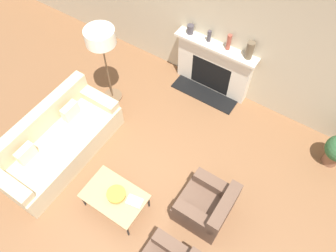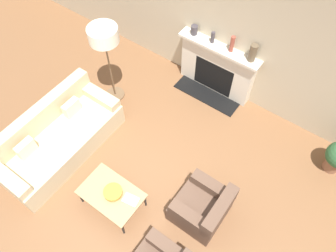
{
  "view_description": "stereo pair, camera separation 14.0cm",
  "coord_description": "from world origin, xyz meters",
  "px_view_note": "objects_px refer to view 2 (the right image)",
  "views": [
    {
      "loc": [
        1.63,
        -1.37,
        5.13
      ],
      "look_at": [
        -0.14,
        1.33,
        0.45
      ],
      "focal_mm": 35.0,
      "sensor_mm": 36.0,
      "label": 1
    },
    {
      "loc": [
        1.75,
        -1.3,
        5.13
      ],
      "look_at": [
        -0.14,
        1.33,
        0.45
      ],
      "focal_mm": 35.0,
      "sensor_mm": 36.0,
      "label": 2
    }
  ],
  "objects_px": {
    "coffee_table": "(111,194)",
    "mantel_vase_center_left": "(213,37)",
    "mantel_vase_left": "(194,30)",
    "mantel_vase_right": "(253,53)",
    "bowl": "(113,192)",
    "couch": "(58,138)",
    "floor_lamp": "(104,39)",
    "fireplace": "(216,69)",
    "mantel_vase_center_right": "(232,44)",
    "book": "(131,200)",
    "armchair_far": "(203,208)"
  },
  "relations": [
    {
      "from": "coffee_table",
      "to": "bowl",
      "type": "distance_m",
      "value": 0.09
    },
    {
      "from": "armchair_far",
      "to": "floor_lamp",
      "type": "relative_size",
      "value": 0.47
    },
    {
      "from": "armchair_far",
      "to": "mantel_vase_center_left",
      "type": "xyz_separation_m",
      "value": [
        -1.43,
        2.44,
        0.92
      ]
    },
    {
      "from": "bowl",
      "to": "couch",
      "type": "bearing_deg",
      "value": 171.48
    },
    {
      "from": "mantel_vase_center_left",
      "to": "mantel_vase_right",
      "type": "xyz_separation_m",
      "value": [
        0.79,
        -0.0,
        0.06
      ]
    },
    {
      "from": "couch",
      "to": "book",
      "type": "distance_m",
      "value": 1.79
    },
    {
      "from": "coffee_table",
      "to": "armchair_far",
      "type": "bearing_deg",
      "value": 27.97
    },
    {
      "from": "book",
      "to": "floor_lamp",
      "type": "relative_size",
      "value": 0.16
    },
    {
      "from": "bowl",
      "to": "mantel_vase_right",
      "type": "bearing_deg",
      "value": 79.26
    },
    {
      "from": "bowl",
      "to": "mantel_vase_center_right",
      "type": "xyz_separation_m",
      "value": [
        0.19,
        3.09,
        0.82
      ]
    },
    {
      "from": "mantel_vase_left",
      "to": "mantel_vase_right",
      "type": "relative_size",
      "value": 0.53
    },
    {
      "from": "mantel_vase_right",
      "to": "armchair_far",
      "type": "bearing_deg",
      "value": -75.16
    },
    {
      "from": "bowl",
      "to": "mantel_vase_right",
      "type": "distance_m",
      "value": 3.25
    },
    {
      "from": "fireplace",
      "to": "armchair_far",
      "type": "height_order",
      "value": "fireplace"
    },
    {
      "from": "armchair_far",
      "to": "mantel_vase_right",
      "type": "relative_size",
      "value": 2.34
    },
    {
      "from": "fireplace",
      "to": "book",
      "type": "height_order",
      "value": "fireplace"
    },
    {
      "from": "armchair_far",
      "to": "bowl",
      "type": "relative_size",
      "value": 2.64
    },
    {
      "from": "armchair_far",
      "to": "floor_lamp",
      "type": "distance_m",
      "value": 3.19
    },
    {
      "from": "book",
      "to": "mantel_vase_center_right",
      "type": "xyz_separation_m",
      "value": [
        -0.1,
        3.02,
        0.85
      ]
    },
    {
      "from": "floor_lamp",
      "to": "mantel_vase_right",
      "type": "xyz_separation_m",
      "value": [
        2.12,
        1.35,
        -0.17
      ]
    },
    {
      "from": "mantel_vase_left",
      "to": "mantel_vase_center_right",
      "type": "bearing_deg",
      "value": 0.0
    },
    {
      "from": "fireplace",
      "to": "book",
      "type": "relative_size",
      "value": 5.98
    },
    {
      "from": "armchair_far",
      "to": "mantel_vase_center_right",
      "type": "xyz_separation_m",
      "value": [
        -1.05,
        2.44,
        0.97
      ]
    },
    {
      "from": "couch",
      "to": "mantel_vase_left",
      "type": "xyz_separation_m",
      "value": [
        0.9,
        2.87,
        0.88
      ]
    },
    {
      "from": "mantel_vase_center_left",
      "to": "mantel_vase_right",
      "type": "relative_size",
      "value": 0.67
    },
    {
      "from": "fireplace",
      "to": "mantel_vase_left",
      "type": "distance_m",
      "value": 0.87
    },
    {
      "from": "bowl",
      "to": "mantel_vase_left",
      "type": "xyz_separation_m",
      "value": [
        -0.59,
        3.09,
        0.75
      ]
    },
    {
      "from": "floor_lamp",
      "to": "mantel_vase_right",
      "type": "relative_size",
      "value": 5.01
    },
    {
      "from": "fireplace",
      "to": "couch",
      "type": "relative_size",
      "value": 0.72
    },
    {
      "from": "bowl",
      "to": "floor_lamp",
      "type": "height_order",
      "value": "floor_lamp"
    },
    {
      "from": "coffee_table",
      "to": "book",
      "type": "relative_size",
      "value": 3.55
    },
    {
      "from": "coffee_table",
      "to": "mantel_vase_right",
      "type": "bearing_deg",
      "value": 78.81
    },
    {
      "from": "mantel_vase_center_right",
      "to": "book",
      "type": "bearing_deg",
      "value": -88.08
    },
    {
      "from": "bowl",
      "to": "book",
      "type": "distance_m",
      "value": 0.3
    },
    {
      "from": "mantel_vase_center_left",
      "to": "mantel_vase_left",
      "type": "bearing_deg",
      "value": -180.0
    },
    {
      "from": "book",
      "to": "floor_lamp",
      "type": "xyz_separation_m",
      "value": [
        -1.83,
        1.67,
        1.03
      ]
    },
    {
      "from": "armchair_far",
      "to": "bowl",
      "type": "height_order",
      "value": "armchair_far"
    },
    {
      "from": "coffee_table",
      "to": "mantel_vase_center_left",
      "type": "xyz_separation_m",
      "value": [
        -0.17,
        3.11,
        0.85
      ]
    },
    {
      "from": "armchair_far",
      "to": "mantel_vase_center_right",
      "type": "height_order",
      "value": "mantel_vase_center_right"
    },
    {
      "from": "fireplace",
      "to": "floor_lamp",
      "type": "xyz_separation_m",
      "value": [
        -1.51,
        -1.34,
        0.9
      ]
    },
    {
      "from": "coffee_table",
      "to": "mantel_vase_center_right",
      "type": "distance_m",
      "value": 3.25
    },
    {
      "from": "couch",
      "to": "book",
      "type": "height_order",
      "value": "couch"
    },
    {
      "from": "floor_lamp",
      "to": "mantel_vase_right",
      "type": "distance_m",
      "value": 2.52
    },
    {
      "from": "armchair_far",
      "to": "bowl",
      "type": "distance_m",
      "value": 1.4
    },
    {
      "from": "coffee_table",
      "to": "fireplace",
      "type": "bearing_deg",
      "value": 89.87
    },
    {
      "from": "floor_lamp",
      "to": "mantel_vase_center_right",
      "type": "distance_m",
      "value": 2.2
    },
    {
      "from": "book",
      "to": "mantel_vase_center_right",
      "type": "distance_m",
      "value": 3.14
    },
    {
      "from": "book",
      "to": "mantel_vase_left",
      "type": "xyz_separation_m",
      "value": [
        -0.88,
        3.02,
        0.79
      ]
    },
    {
      "from": "mantel_vase_center_right",
      "to": "armchair_far",
      "type": "bearing_deg",
      "value": -66.83
    },
    {
      "from": "bowl",
      "to": "floor_lamp",
      "type": "relative_size",
      "value": 0.18
    }
  ]
}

